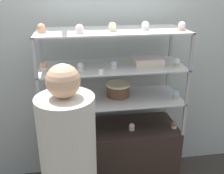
% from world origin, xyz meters
% --- Properties ---
extents(back_wall, '(8.00, 0.05, 2.60)m').
position_xyz_m(back_wall, '(0.00, 0.38, 1.30)').
color(back_wall, '#A8B2AD').
rests_on(back_wall, ground_plane).
extents(display_base, '(1.23, 0.48, 0.72)m').
position_xyz_m(display_base, '(0.00, 0.00, 0.36)').
color(display_base, black).
rests_on(display_base, ground_plane).
extents(display_riser_lower, '(1.23, 0.48, 0.30)m').
position_xyz_m(display_riser_lower, '(0.00, 0.00, 1.00)').
color(display_riser_lower, '#99999E').
rests_on(display_riser_lower, display_base).
extents(display_riser_middle, '(1.23, 0.48, 0.30)m').
position_xyz_m(display_riser_middle, '(0.00, 0.00, 1.30)').
color(display_riser_middle, '#99999E').
rests_on(display_riser_middle, display_riser_lower).
extents(display_riser_upper, '(1.23, 0.48, 0.30)m').
position_xyz_m(display_riser_upper, '(0.00, 0.00, 1.61)').
color(display_riser_upper, '#99999E').
rests_on(display_riser_upper, display_riser_middle).
extents(layer_cake_centerpiece, '(0.22, 0.22, 0.12)m').
position_xyz_m(layer_cake_centerpiece, '(0.06, 0.04, 1.08)').
color(layer_cake_centerpiece, brown).
rests_on(layer_cake_centerpiece, display_riser_lower).
extents(sheet_cake_frosted, '(0.25, 0.17, 0.06)m').
position_xyz_m(sheet_cake_frosted, '(0.31, -0.01, 1.35)').
color(sheet_cake_frosted, beige).
rests_on(sheet_cake_frosted, display_riser_middle).
extents(cupcake_0, '(0.05, 0.05, 0.07)m').
position_xyz_m(cupcake_0, '(-0.55, -0.04, 0.75)').
color(cupcake_0, beige).
rests_on(cupcake_0, display_base).
extents(cupcake_1, '(0.05, 0.05, 0.07)m').
position_xyz_m(cupcake_1, '(-0.19, -0.10, 0.75)').
color(cupcake_1, '#CCB28C').
rests_on(cupcake_1, display_base).
extents(cupcake_2, '(0.05, 0.05, 0.07)m').
position_xyz_m(cupcake_2, '(0.17, -0.07, 0.75)').
color(cupcake_2, beige).
rests_on(cupcake_2, display_base).
extents(cupcake_3, '(0.05, 0.05, 0.07)m').
position_xyz_m(cupcake_3, '(0.57, -0.10, 0.75)').
color(cupcake_3, beige).
rests_on(cupcake_3, display_base).
extents(price_tag_0, '(0.04, 0.00, 0.04)m').
position_xyz_m(price_tag_0, '(-0.20, -0.22, 0.74)').
color(price_tag_0, white).
rests_on(price_tag_0, display_base).
extents(cupcake_4, '(0.06, 0.06, 0.07)m').
position_xyz_m(cupcake_4, '(-0.56, -0.10, 1.05)').
color(cupcake_4, white).
rests_on(cupcake_4, display_riser_lower).
extents(cupcake_5, '(0.06, 0.06, 0.07)m').
position_xyz_m(cupcake_5, '(-0.18, -0.04, 1.05)').
color(cupcake_5, beige).
rests_on(cupcake_5, display_riser_lower).
extents(cupcake_6, '(0.06, 0.06, 0.07)m').
position_xyz_m(cupcake_6, '(0.57, -0.10, 1.05)').
color(cupcake_6, '#CCB28C').
rests_on(cupcake_6, display_riser_lower).
extents(price_tag_1, '(0.04, 0.00, 0.04)m').
position_xyz_m(price_tag_1, '(-0.40, -0.22, 1.04)').
color(price_tag_1, white).
rests_on(price_tag_1, display_riser_lower).
extents(cupcake_7, '(0.05, 0.05, 0.07)m').
position_xyz_m(cupcake_7, '(-0.56, -0.04, 1.35)').
color(cupcake_7, white).
rests_on(cupcake_7, display_riser_middle).
extents(cupcake_8, '(0.05, 0.05, 0.07)m').
position_xyz_m(cupcake_8, '(-0.27, -0.09, 1.35)').
color(cupcake_8, white).
rests_on(cupcake_8, display_riser_middle).
extents(cupcake_9, '(0.05, 0.05, 0.07)m').
position_xyz_m(cupcake_9, '(-0.00, -0.10, 1.35)').
color(cupcake_9, beige).
rests_on(cupcake_9, display_riser_middle).
extents(cupcake_10, '(0.05, 0.05, 0.07)m').
position_xyz_m(cupcake_10, '(0.54, -0.09, 1.35)').
color(cupcake_10, '#CCB28C').
rests_on(cupcake_10, display_riser_middle).
extents(price_tag_2, '(0.04, 0.00, 0.04)m').
position_xyz_m(price_tag_2, '(-0.12, -0.22, 1.34)').
color(price_tag_2, white).
rests_on(price_tag_2, display_riser_middle).
extents(cupcake_11, '(0.06, 0.06, 0.07)m').
position_xyz_m(cupcake_11, '(-0.56, -0.04, 1.66)').
color(cupcake_11, '#CCB28C').
rests_on(cupcake_11, display_riser_upper).
extents(cupcake_12, '(0.06, 0.06, 0.07)m').
position_xyz_m(cupcake_12, '(-0.27, -0.12, 1.66)').
color(cupcake_12, white).
rests_on(cupcake_12, display_riser_upper).
extents(cupcake_13, '(0.06, 0.06, 0.07)m').
position_xyz_m(cupcake_13, '(-0.01, -0.06, 1.66)').
color(cupcake_13, beige).
rests_on(cupcake_13, display_riser_upper).
extents(cupcake_14, '(0.06, 0.06, 0.07)m').
position_xyz_m(cupcake_14, '(0.27, -0.04, 1.66)').
color(cupcake_14, beige).
rests_on(cupcake_14, display_riser_upper).
extents(cupcake_15, '(0.06, 0.06, 0.07)m').
position_xyz_m(cupcake_15, '(0.55, -0.11, 1.66)').
color(cupcake_15, '#CCB28C').
rests_on(cupcake_15, display_riser_upper).
extents(price_tag_3, '(0.04, 0.00, 0.04)m').
position_xyz_m(price_tag_3, '(-0.38, -0.22, 1.65)').
color(price_tag_3, white).
rests_on(price_tag_3, display_riser_upper).
extents(customer_figure, '(0.36, 0.36, 1.56)m').
position_xyz_m(customer_figure, '(-0.39, -0.68, 0.83)').
color(customer_figure, brown).
rests_on(customer_figure, ground_plane).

